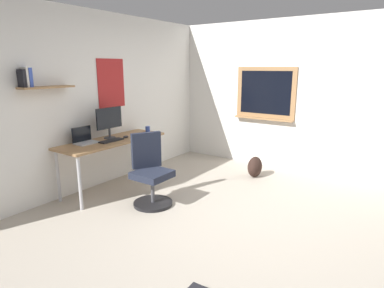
# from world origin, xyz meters

# --- Properties ---
(ground_plane) EXTENTS (5.20, 5.20, 0.00)m
(ground_plane) POSITION_xyz_m (0.00, 0.00, 0.00)
(ground_plane) COLOR #ADA393
(ground_plane) RESTS_ON ground
(wall_back) EXTENTS (5.00, 0.30, 2.60)m
(wall_back) POSITION_xyz_m (-0.00, 2.45, 1.30)
(wall_back) COLOR silver
(wall_back) RESTS_ON ground
(wall_right) EXTENTS (0.22, 5.00, 2.60)m
(wall_right) POSITION_xyz_m (2.45, 0.03, 1.30)
(wall_right) COLOR silver
(wall_right) RESTS_ON ground
(desk) EXTENTS (1.68, 0.59, 0.75)m
(desk) POSITION_xyz_m (-0.03, 2.08, 0.68)
(desk) COLOR #997047
(desk) RESTS_ON ground
(office_chair) EXTENTS (0.55, 0.56, 0.95)m
(office_chair) POSITION_xyz_m (-0.13, 1.24, 0.41)
(office_chair) COLOR black
(office_chair) RESTS_ON ground
(laptop) EXTENTS (0.31, 0.21, 0.23)m
(laptop) POSITION_xyz_m (-0.41, 2.22, 0.81)
(laptop) COLOR #ADAFB5
(laptop) RESTS_ON desk
(monitor_primary) EXTENTS (0.46, 0.17, 0.46)m
(monitor_primary) POSITION_xyz_m (0.01, 2.17, 1.02)
(monitor_primary) COLOR #38383D
(monitor_primary) RESTS_ON desk
(keyboard) EXTENTS (0.37, 0.13, 0.02)m
(keyboard) POSITION_xyz_m (-0.11, 2.00, 0.76)
(keyboard) COLOR black
(keyboard) RESTS_ON desk
(computer_mouse) EXTENTS (0.10, 0.06, 0.03)m
(computer_mouse) POSITION_xyz_m (0.17, 2.00, 0.77)
(computer_mouse) COLOR #262628
(computer_mouse) RESTS_ON desk
(coffee_mug) EXTENTS (0.08, 0.08, 0.09)m
(coffee_mug) POSITION_xyz_m (0.71, 2.05, 0.80)
(coffee_mug) COLOR #334CA5
(coffee_mug) RESTS_ON desk
(backpack) EXTENTS (0.32, 0.22, 0.35)m
(backpack) POSITION_xyz_m (1.67, 0.55, 0.17)
(backpack) COLOR black
(backpack) RESTS_ON ground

